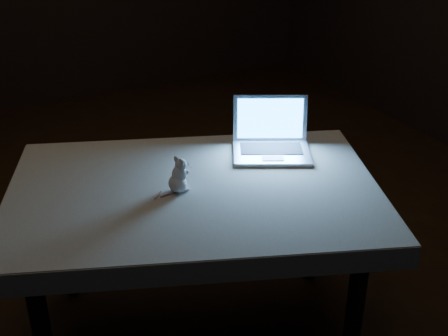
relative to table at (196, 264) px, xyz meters
name	(u,v)px	position (x,y,z in m)	size (l,w,h in m)	color
floor	(176,250)	(0.15, 0.60, -0.36)	(5.00, 5.00, 0.00)	black
table	(196,264)	(0.00, 0.00, 0.00)	(1.33, 0.85, 0.71)	black
tablecloth	(213,188)	(0.10, 0.04, 0.32)	(1.41, 0.94, 0.09)	#BFB8A0
laptop	(272,131)	(0.41, 0.11, 0.47)	(0.32, 0.28, 0.22)	#B8B7BD
plush_mouse	(177,175)	(-0.07, 0.00, 0.43)	(0.10, 0.10, 0.14)	white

